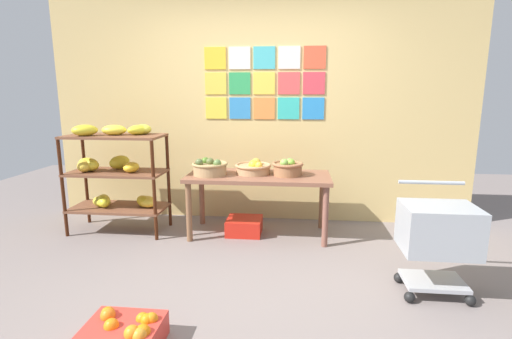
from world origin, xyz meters
TOP-DOWN VIEW (x-y plane):
  - ground at (0.00, 0.00)m, footprint 9.38×9.38m
  - back_wall_with_art at (0.00, 1.72)m, footprint 4.90×0.07m
  - banana_shelf_unit at (-1.49, 1.10)m, footprint 1.02×0.55m
  - display_table at (0.06, 1.15)m, footprint 1.49×0.66m
  - fruit_basket_left at (0.36, 1.15)m, footprint 0.32×0.32m
  - fruit_basket_right at (-0.00, 1.20)m, footprint 0.38×0.38m
  - fruit_basket_centre at (-0.45, 1.08)m, footprint 0.37×0.37m
  - produce_crate_under_table at (-0.10, 1.15)m, footprint 0.37×0.34m
  - orange_crate_foreground at (-0.55, -0.81)m, footprint 0.45×0.35m
  - shopping_cart at (1.50, 0.05)m, footprint 0.52×0.45m

SIDE VIEW (x-z plane):
  - ground at x=0.00m, z-range 0.00..0.00m
  - produce_crate_under_table at x=-0.10m, z-range 0.00..0.17m
  - orange_crate_foreground at x=-0.55m, z-range -0.01..0.20m
  - shopping_cart at x=1.50m, z-range 0.07..0.90m
  - display_table at x=0.06m, z-range 0.25..0.91m
  - banana_shelf_unit at x=-1.49m, z-range 0.10..1.28m
  - fruit_basket_right at x=0.00m, z-range 0.65..0.80m
  - fruit_basket_centre at x=-0.45m, z-range 0.65..0.83m
  - fruit_basket_left at x=0.36m, z-range 0.65..0.83m
  - back_wall_with_art at x=0.00m, z-range 0.00..2.85m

